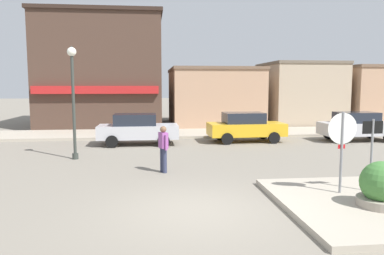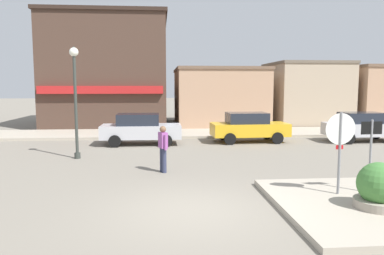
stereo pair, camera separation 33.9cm
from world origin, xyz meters
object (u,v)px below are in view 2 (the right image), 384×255
object	(u,v)px
parked_car_third	(363,126)
stop_sign	(340,142)
parked_car_nearest	(141,129)
lamp_post	(75,86)
parked_car_second	(249,127)
planter	(379,191)
pedestrian_crossing_near	(163,147)
one_way_sign	(371,149)

from	to	relation	value
parked_car_third	stop_sign	bearing A→B (deg)	-122.24
parked_car_nearest	lamp_post	bearing A→B (deg)	-124.59
lamp_post	parked_car_nearest	size ratio (longest dim) A/B	1.13
stop_sign	parked_car_second	bearing A→B (deg)	89.86
planter	parked_car_second	size ratio (longest dim) A/B	0.30
parked_car_nearest	pedestrian_crossing_near	world-z (taller)	pedestrian_crossing_near
lamp_post	pedestrian_crossing_near	bearing A→B (deg)	-38.11
planter	lamp_post	bearing A→B (deg)	138.77
stop_sign	parked_car_nearest	bearing A→B (deg)	120.14
stop_sign	planter	distance (m)	1.56
parked_car_nearest	parked_car_third	size ratio (longest dim) A/B	1.00
parked_car_nearest	planter	bearing A→B (deg)	-60.98
lamp_post	parked_car_third	xyz separation A→B (m)	(14.17, 3.48, -2.15)
parked_car_second	parked_car_third	size ratio (longest dim) A/B	1.01
stop_sign	parked_car_nearest	xyz separation A→B (m)	(-5.64, 9.72, -0.71)
one_way_sign	parked_car_nearest	size ratio (longest dim) A/B	0.52
planter	parked_car_nearest	xyz separation A→B (m)	(-6.04, 10.89, 0.25)
parked_car_third	one_way_sign	bearing A→B (deg)	-118.51
planter	lamp_post	world-z (taller)	lamp_post
stop_sign	lamp_post	bearing A→B (deg)	142.26
planter	lamp_post	size ratio (longest dim) A/B	0.27
one_way_sign	parked_car_second	bearing A→B (deg)	94.91
planter	parked_car_third	size ratio (longest dim) A/B	0.30
lamp_post	pedestrian_crossing_near	distance (m)	4.90
stop_sign	parked_car_third	xyz separation A→B (m)	(6.12, 9.71, -0.71)
one_way_sign	lamp_post	world-z (taller)	lamp_post
lamp_post	planter	bearing A→B (deg)	-41.23
parked_car_nearest	parked_car_second	world-z (taller)	same
one_way_sign	parked_car_second	world-z (taller)	one_way_sign
planter	parked_car_third	bearing A→B (deg)	62.25
pedestrian_crossing_near	parked_car_nearest	bearing A→B (deg)	99.88
parked_car_nearest	pedestrian_crossing_near	distance (m)	6.32
planter	parked_car_second	distance (m)	11.26
stop_sign	planter	size ratio (longest dim) A/B	1.88
lamp_post	parked_car_nearest	xyz separation A→B (m)	(2.41, 3.49, -2.15)
planter	parked_car_nearest	distance (m)	12.46
stop_sign	lamp_post	xyz separation A→B (m)	(-8.05, 6.23, 1.44)
stop_sign	one_way_sign	distance (m)	0.91
one_way_sign	parked_car_second	xyz separation A→B (m)	(-0.86, 10.02, -0.52)
lamp_post	parked_car_third	world-z (taller)	lamp_post
stop_sign	parked_car_nearest	world-z (taller)	stop_sign
one_way_sign	planter	world-z (taller)	one_way_sign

